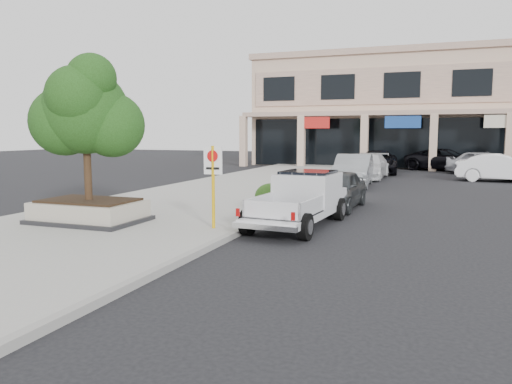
% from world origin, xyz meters
% --- Properties ---
extents(ground, '(120.00, 120.00, 0.00)m').
position_xyz_m(ground, '(0.00, 0.00, 0.00)').
color(ground, black).
rests_on(ground, ground).
extents(sidewalk, '(8.00, 52.00, 0.15)m').
position_xyz_m(sidewalk, '(-5.50, 6.00, 0.07)').
color(sidewalk, gray).
rests_on(sidewalk, ground).
extents(curb, '(0.20, 52.00, 0.15)m').
position_xyz_m(curb, '(-1.55, 6.00, 0.07)').
color(curb, gray).
rests_on(curb, ground).
extents(strip_mall, '(40.55, 12.43, 9.50)m').
position_xyz_m(strip_mall, '(8.00, 33.93, 4.75)').
color(strip_mall, '#D2B393').
rests_on(strip_mall, ground).
extents(planter, '(3.20, 2.20, 0.68)m').
position_xyz_m(planter, '(-6.21, 0.22, 0.48)').
color(planter, black).
rests_on(planter, sidewalk).
extents(planter_tree, '(2.90, 2.55, 4.00)m').
position_xyz_m(planter_tree, '(-6.08, 0.37, 3.41)').
color(planter_tree, black).
rests_on(planter_tree, planter).
extents(no_parking_sign, '(0.55, 0.09, 2.30)m').
position_xyz_m(no_parking_sign, '(-2.29, 0.61, 1.63)').
color(no_parking_sign, '#E3AA0B').
rests_on(no_parking_sign, sidewalk).
extents(hedge, '(1.10, 0.99, 0.93)m').
position_xyz_m(hedge, '(-1.83, 4.21, 0.62)').
color(hedge, '#1C4614').
rests_on(hedge, sidewalk).
extents(pickup_truck, '(2.29, 5.31, 1.63)m').
position_xyz_m(pickup_truck, '(-0.35, 2.38, 0.82)').
color(pickup_truck, silver).
rests_on(pickup_truck, ground).
extents(curb_car_a, '(1.87, 4.28, 1.44)m').
position_xyz_m(curb_car_a, '(-0.01, 6.46, 0.72)').
color(curb_car_a, '#313436').
rests_on(curb_car_a, ground).
extents(curb_car_b, '(2.10, 5.20, 1.68)m').
position_xyz_m(curb_car_b, '(-0.72, 14.53, 0.84)').
color(curb_car_b, '#93979A').
rests_on(curb_car_b, ground).
extents(curb_car_c, '(2.30, 5.37, 1.54)m').
position_xyz_m(curb_car_c, '(-0.62, 19.23, 0.77)').
color(curb_car_c, silver).
rests_on(curb_car_c, ground).
extents(curb_car_d, '(3.10, 5.89, 1.58)m').
position_xyz_m(curb_car_d, '(-0.54, 23.40, 0.79)').
color(curb_car_d, black).
rests_on(curb_car_d, ground).
extents(lot_car_b, '(5.01, 2.20, 1.60)m').
position_xyz_m(lot_car_b, '(6.85, 19.79, 0.80)').
color(lot_car_b, white).
rests_on(lot_car_b, ground).
extents(lot_car_d, '(6.35, 4.28, 1.62)m').
position_xyz_m(lot_car_d, '(3.94, 27.75, 0.81)').
color(lot_car_d, black).
rests_on(lot_car_d, ground).
extents(lot_car_e, '(5.13, 3.06, 1.64)m').
position_xyz_m(lot_car_e, '(6.31, 24.67, 0.82)').
color(lot_car_e, '#9E9FA5').
rests_on(lot_car_e, ground).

